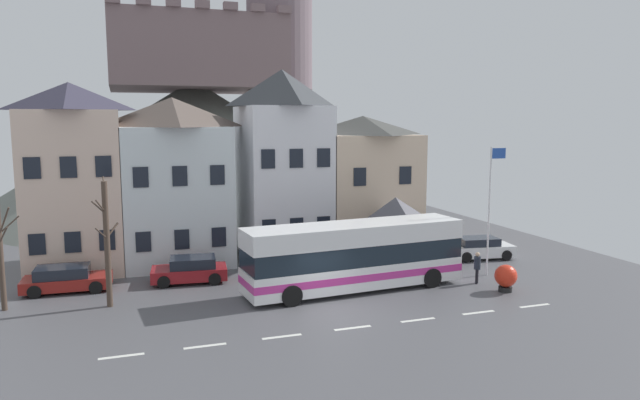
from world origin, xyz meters
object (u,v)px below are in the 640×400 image
at_px(townhouse_03, 362,182).
at_px(harbour_buoy, 506,277).
at_px(transit_bus, 354,257).
at_px(bare_tree_00, 0,248).
at_px(townhouse_00, 73,178).
at_px(flagpole, 491,202).
at_px(hilltop_castle, 196,137).
at_px(public_bench, 366,252).
at_px(townhouse_01, 174,180).
at_px(parked_car_02, 480,248).
at_px(pedestrian_01, 404,258).
at_px(bare_tree_01, 107,243).
at_px(parked_car_00, 66,279).
at_px(bus_shelter, 395,211).
at_px(parked_car_01, 190,270).
at_px(townhouse_02, 283,163).
at_px(pedestrian_00, 477,265).
at_px(pedestrian_02, 437,255).

height_order(townhouse_03, harbour_buoy, townhouse_03).
bearing_deg(transit_bus, bare_tree_00, 167.80).
relative_size(townhouse_00, flagpole, 1.49).
bearing_deg(transit_bus, hilltop_castle, 92.19).
xyz_separation_m(townhouse_03, public_bench, (-1.13, -3.35, -3.88)).
bearing_deg(public_bench, harbour_buoy, -65.89).
bearing_deg(townhouse_01, parked_car_02, -17.92).
distance_m(hilltop_castle, parked_car_02, 31.01).
bearing_deg(pedestrian_01, transit_bus, -151.54).
bearing_deg(pedestrian_01, flagpole, -23.09).
bearing_deg(bare_tree_00, townhouse_03, 19.28).
relative_size(townhouse_00, bare_tree_01, 1.78).
bearing_deg(bare_tree_01, pedestrian_01, 3.44).
bearing_deg(transit_bus, parked_car_00, 157.23).
bearing_deg(pedestrian_01, hilltop_castle, 104.80).
bearing_deg(flagpole, pedestrian_01, 156.91).
distance_m(townhouse_01, parked_car_02, 19.02).
bearing_deg(parked_car_00, parked_car_02, 0.82).
bearing_deg(parked_car_00, bare_tree_00, -132.96).
relative_size(townhouse_00, bus_shelter, 2.63).
bearing_deg(townhouse_00, parked_car_00, -93.81).
distance_m(parked_car_01, pedestrian_01, 11.61).
bearing_deg(flagpole, townhouse_00, 158.33).
bearing_deg(townhouse_01, bus_shelter, -23.96).
distance_m(townhouse_02, pedestrian_00, 13.51).
distance_m(flagpole, harbour_buoy, 4.59).
distance_m(parked_car_02, bare_tree_00, 26.01).
bearing_deg(bare_tree_00, public_bench, 11.07).
xyz_separation_m(public_bench, flagpole, (4.88, -5.56, 3.60)).
xyz_separation_m(parked_car_02, pedestrian_02, (-4.02, -1.77, 0.25)).
height_order(pedestrian_00, bare_tree_01, bare_tree_01).
bearing_deg(parked_car_00, flagpole, -8.33).
distance_m(hilltop_castle, pedestrian_01, 30.41).
bearing_deg(pedestrian_02, pedestrian_01, 177.13).
relative_size(townhouse_00, townhouse_03, 1.21).
relative_size(parked_car_00, pedestrian_02, 2.63).
distance_m(pedestrian_02, flagpole, 4.23).
height_order(townhouse_03, pedestrian_00, townhouse_03).
bearing_deg(parked_car_01, pedestrian_02, 177.36).
xyz_separation_m(parked_car_02, public_bench, (-6.67, 2.10, -0.18)).
distance_m(townhouse_01, parked_car_01, 6.81).
height_order(townhouse_02, parked_car_00, townhouse_02).
xyz_separation_m(townhouse_03, pedestrian_00, (2.19, -10.18, -3.38)).
relative_size(townhouse_02, public_bench, 7.66).
distance_m(townhouse_00, bus_shelter, 18.33).
xyz_separation_m(townhouse_02, hilltop_castle, (-2.58, 21.87, 1.08)).
bearing_deg(bare_tree_00, pedestrian_01, -0.02).
bearing_deg(pedestrian_02, harbour_buoy, -75.94).
bearing_deg(pedestrian_01, bare_tree_00, 179.98).
bearing_deg(parked_car_00, pedestrian_02, -4.68).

